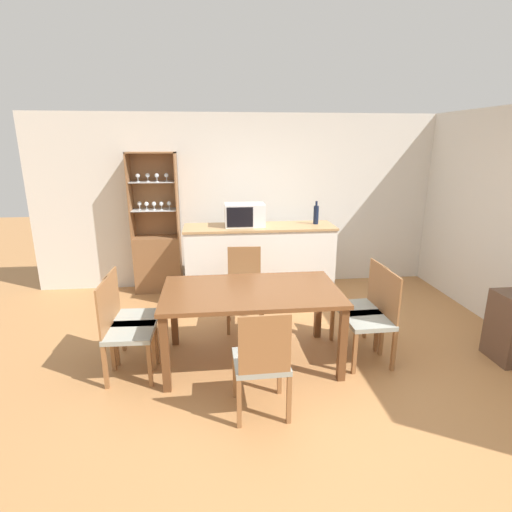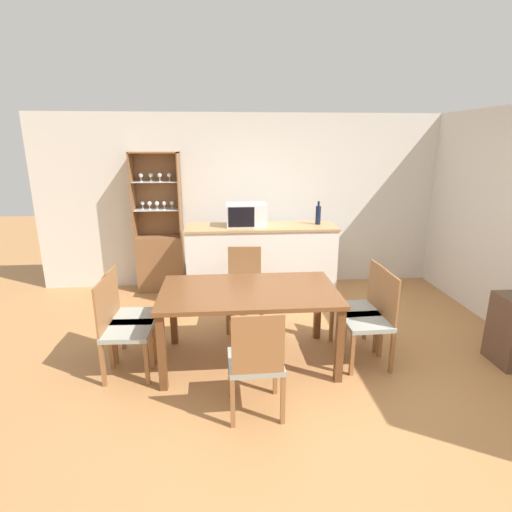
{
  "view_description": "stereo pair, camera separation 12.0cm",
  "coord_description": "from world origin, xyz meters",
  "px_view_note": "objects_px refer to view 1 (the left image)",
  "views": [
    {
      "loc": [
        -0.79,
        -3.34,
        2.15
      ],
      "look_at": [
        -0.31,
        1.09,
        0.87
      ],
      "focal_mm": 28.0,
      "sensor_mm": 36.0,
      "label": 1
    },
    {
      "loc": [
        -0.67,
        -3.35,
        2.15
      ],
      "look_at": [
        -0.31,
        1.09,
        0.87
      ],
      "focal_mm": 28.0,
      "sensor_mm": 36.0,
      "label": 2
    }
  ],
  "objects_px": {
    "dining_chair_head_near": "(262,362)",
    "display_cabinet": "(158,252)",
    "dining_chair_side_right_near": "(373,318)",
    "dining_chair_side_left_far": "(131,317)",
    "dining_chair_head_far": "(245,288)",
    "wine_bottle": "(316,214)",
    "dining_chair_side_left_near": "(124,330)",
    "microwave": "(245,215)",
    "dining_chair_side_right_far": "(362,306)",
    "dining_table": "(251,298)"
  },
  "relations": [
    {
      "from": "dining_chair_head_near",
      "to": "display_cabinet",
      "type": "bearing_deg",
      "value": 110.03
    },
    {
      "from": "dining_chair_side_right_near",
      "to": "dining_chair_side_left_far",
      "type": "bearing_deg",
      "value": 81.56
    },
    {
      "from": "dining_chair_head_far",
      "to": "wine_bottle",
      "type": "height_order",
      "value": "wine_bottle"
    },
    {
      "from": "dining_chair_head_near",
      "to": "dining_chair_side_left_near",
      "type": "xyz_separation_m",
      "value": [
        -1.19,
        0.68,
        0.0
      ]
    },
    {
      "from": "microwave",
      "to": "dining_chair_side_right_far",
      "type": "bearing_deg",
      "value": -53.75
    },
    {
      "from": "dining_chair_side_right_near",
      "to": "dining_chair_head_far",
      "type": "bearing_deg",
      "value": 49.33
    },
    {
      "from": "dining_chair_side_left_far",
      "to": "dining_chair_side_right_far",
      "type": "height_order",
      "value": "same"
    },
    {
      "from": "dining_chair_side_left_far",
      "to": "dining_chair_side_right_far",
      "type": "xyz_separation_m",
      "value": [
        2.39,
        0.0,
        0.0
      ]
    },
    {
      "from": "dining_table",
      "to": "dining_chair_side_right_near",
      "type": "relative_size",
      "value": 1.82
    },
    {
      "from": "dining_chair_side_right_near",
      "to": "microwave",
      "type": "distance_m",
      "value": 2.26
    },
    {
      "from": "dining_chair_side_right_far",
      "to": "microwave",
      "type": "distance_m",
      "value": 2.02
    },
    {
      "from": "dining_chair_side_right_near",
      "to": "microwave",
      "type": "xyz_separation_m",
      "value": [
        -1.12,
        1.82,
        0.73
      ]
    },
    {
      "from": "display_cabinet",
      "to": "dining_table",
      "type": "height_order",
      "value": "display_cabinet"
    },
    {
      "from": "dining_chair_head_near",
      "to": "dining_chair_head_far",
      "type": "xyz_separation_m",
      "value": [
        0.0,
        1.66,
        0.0
      ]
    },
    {
      "from": "dining_chair_head_near",
      "to": "microwave",
      "type": "distance_m",
      "value": 2.61
    },
    {
      "from": "dining_chair_side_left_near",
      "to": "wine_bottle",
      "type": "height_order",
      "value": "wine_bottle"
    },
    {
      "from": "dining_chair_side_right_far",
      "to": "microwave",
      "type": "height_order",
      "value": "microwave"
    },
    {
      "from": "dining_chair_head_near",
      "to": "wine_bottle",
      "type": "height_order",
      "value": "wine_bottle"
    },
    {
      "from": "display_cabinet",
      "to": "dining_chair_side_right_near",
      "type": "xyz_separation_m",
      "value": [
        2.36,
        -2.32,
        -0.12
      ]
    },
    {
      "from": "dining_chair_head_near",
      "to": "dining_chair_side_left_near",
      "type": "distance_m",
      "value": 1.38
    },
    {
      "from": "dining_chair_side_right_far",
      "to": "wine_bottle",
      "type": "height_order",
      "value": "wine_bottle"
    },
    {
      "from": "dining_chair_side_right_near",
      "to": "dining_table",
      "type": "bearing_deg",
      "value": 81.64
    },
    {
      "from": "dining_chair_side_right_far",
      "to": "wine_bottle",
      "type": "bearing_deg",
      "value": 1.5
    },
    {
      "from": "display_cabinet",
      "to": "dining_chair_head_near",
      "type": "bearing_deg",
      "value": -68.65
    },
    {
      "from": "dining_chair_side_right_near",
      "to": "microwave",
      "type": "relative_size",
      "value": 1.77
    },
    {
      "from": "dining_chair_side_left_far",
      "to": "dining_chair_side_left_near",
      "type": "bearing_deg",
      "value": 2.53
    },
    {
      "from": "dining_chair_side_left_far",
      "to": "dining_chair_head_far",
      "type": "xyz_separation_m",
      "value": [
        1.2,
        0.68,
        0.0
      ]
    },
    {
      "from": "wine_bottle",
      "to": "dining_table",
      "type": "bearing_deg",
      "value": -122.09
    },
    {
      "from": "dining_chair_side_right_near",
      "to": "dining_chair_side_left_near",
      "type": "xyz_separation_m",
      "value": [
        -2.39,
        0.0,
        0.0
      ]
    },
    {
      "from": "wine_bottle",
      "to": "dining_chair_side_right_near",
      "type": "bearing_deg",
      "value": -86.02
    },
    {
      "from": "dining_chair_head_near",
      "to": "dining_chair_head_far",
      "type": "relative_size",
      "value": 1.0
    },
    {
      "from": "dining_table",
      "to": "microwave",
      "type": "relative_size",
      "value": 3.23
    },
    {
      "from": "dining_chair_side_right_near",
      "to": "wine_bottle",
      "type": "relative_size",
      "value": 2.97
    },
    {
      "from": "dining_chair_side_left_far",
      "to": "wine_bottle",
      "type": "bearing_deg",
      "value": 126.97
    },
    {
      "from": "dining_chair_head_near",
      "to": "dining_chair_side_right_far",
      "type": "height_order",
      "value": "same"
    },
    {
      "from": "dining_chair_side_right_near",
      "to": "dining_chair_side_left_near",
      "type": "height_order",
      "value": "same"
    },
    {
      "from": "dining_chair_head_near",
      "to": "wine_bottle",
      "type": "xyz_separation_m",
      "value": [
        1.06,
        2.53,
        0.71
      ]
    },
    {
      "from": "display_cabinet",
      "to": "microwave",
      "type": "bearing_deg",
      "value": -21.66
    },
    {
      "from": "dining_chair_side_left_near",
      "to": "wine_bottle",
      "type": "distance_m",
      "value": 3.0
    },
    {
      "from": "display_cabinet",
      "to": "microwave",
      "type": "xyz_separation_m",
      "value": [
        1.25,
        -0.5,
        0.61
      ]
    },
    {
      "from": "dining_chair_side_right_near",
      "to": "dining_chair_side_right_far",
      "type": "xyz_separation_m",
      "value": [
        -0.0,
        0.3,
        0.0
      ]
    },
    {
      "from": "display_cabinet",
      "to": "dining_chair_side_left_near",
      "type": "relative_size",
      "value": 2.14
    },
    {
      "from": "dining_chair_head_near",
      "to": "dining_chair_side_left_far",
      "type": "xyz_separation_m",
      "value": [
        -1.19,
        0.98,
        0.0
      ]
    },
    {
      "from": "dining_table",
      "to": "dining_chair_side_left_near",
      "type": "xyz_separation_m",
      "value": [
        -1.19,
        -0.15,
        -0.21
      ]
    },
    {
      "from": "dining_chair_head_far",
      "to": "dining_chair_side_left_far",
      "type": "bearing_deg",
      "value": 32.85
    },
    {
      "from": "display_cabinet",
      "to": "dining_chair_head_far",
      "type": "bearing_deg",
      "value": -48.81
    },
    {
      "from": "dining_table",
      "to": "dining_chair_side_right_far",
      "type": "relative_size",
      "value": 1.82
    },
    {
      "from": "dining_chair_head_near",
      "to": "dining_chair_side_left_far",
      "type": "distance_m",
      "value": 1.54
    },
    {
      "from": "dining_table",
      "to": "dining_chair_side_right_near",
      "type": "bearing_deg",
      "value": -7.01
    },
    {
      "from": "microwave",
      "to": "dining_chair_side_left_far",
      "type": "bearing_deg",
      "value": -129.81
    }
  ]
}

